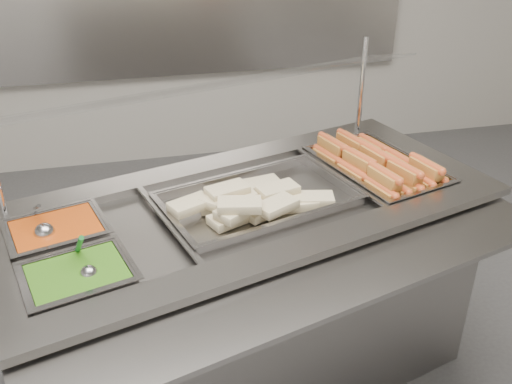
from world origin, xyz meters
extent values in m
cube|color=gray|center=(0.01, 0.39, 0.38)|extent=(1.71, 1.08, 0.77)
cube|color=gray|center=(0.10, 0.09, 0.78)|extent=(1.62, 0.57, 0.03)
cube|color=gray|center=(-0.08, 0.69, 0.78)|extent=(1.62, 0.57, 0.03)
cube|color=gray|center=(0.75, 0.60, 0.78)|extent=(0.25, 0.51, 0.03)
cube|color=black|center=(0.01, 0.39, 0.68)|extent=(1.51, 0.88, 0.02)
cube|color=gray|center=(0.37, 0.49, 0.79)|extent=(0.16, 0.49, 0.01)
cube|color=gray|center=(-0.24, 0.32, 0.79)|extent=(0.16, 0.49, 0.01)
cube|color=gray|center=(0.14, -0.05, 0.75)|extent=(1.58, 0.65, 0.02)
cylinder|color=gray|center=(-0.57, -0.14, 0.72)|extent=(0.08, 0.23, 0.02)
cylinder|color=gray|center=(0.78, 0.25, 0.72)|extent=(0.08, 0.23, 0.02)
cylinder|color=silver|center=(0.59, 0.86, 0.99)|extent=(0.02, 0.02, 0.39)
cube|color=silver|center=(-0.04, 0.56, 1.13)|extent=(1.47, 0.65, 0.08)
cube|color=#AA3309|center=(-0.57, 0.35, 0.76)|extent=(0.29, 0.25, 0.08)
cube|color=#236A10|center=(-0.50, 0.11, 0.76)|extent=(0.29, 0.25, 0.08)
cube|color=#A86D23|center=(0.48, 0.36, 0.78)|extent=(0.08, 0.14, 0.05)
cylinder|color=#DC5127|center=(0.48, 0.36, 0.79)|extent=(0.07, 0.15, 0.03)
cube|color=#A86D23|center=(0.43, 0.51, 0.77)|extent=(0.08, 0.14, 0.05)
cylinder|color=#DC5127|center=(0.43, 0.51, 0.79)|extent=(0.07, 0.15, 0.03)
cube|color=#A86D23|center=(0.39, 0.66, 0.77)|extent=(0.08, 0.14, 0.05)
cylinder|color=#DC5127|center=(0.39, 0.66, 0.79)|extent=(0.07, 0.15, 0.03)
cube|color=#A86D23|center=(0.53, 0.38, 0.77)|extent=(0.08, 0.14, 0.05)
cylinder|color=#DC5127|center=(0.53, 0.38, 0.79)|extent=(0.07, 0.15, 0.03)
cube|color=#A86D23|center=(0.49, 0.53, 0.78)|extent=(0.08, 0.14, 0.05)
cylinder|color=#DC5127|center=(0.49, 0.53, 0.79)|extent=(0.07, 0.15, 0.03)
cube|color=#A86D23|center=(0.44, 0.68, 0.77)|extent=(0.08, 0.14, 0.05)
cylinder|color=#DC5127|center=(0.44, 0.68, 0.79)|extent=(0.06, 0.15, 0.03)
cube|color=#A86D23|center=(0.58, 0.39, 0.77)|extent=(0.08, 0.14, 0.05)
cylinder|color=#DC5127|center=(0.58, 0.39, 0.79)|extent=(0.07, 0.15, 0.03)
cube|color=#A86D23|center=(0.54, 0.54, 0.77)|extent=(0.08, 0.14, 0.05)
cylinder|color=#DC5127|center=(0.54, 0.54, 0.79)|extent=(0.07, 0.15, 0.03)
cube|color=#A86D23|center=(0.50, 0.69, 0.77)|extent=(0.08, 0.14, 0.05)
cylinder|color=#DC5127|center=(0.50, 0.69, 0.79)|extent=(0.06, 0.15, 0.03)
cube|color=#A86D23|center=(0.63, 0.41, 0.77)|extent=(0.08, 0.14, 0.05)
cylinder|color=#DC5127|center=(0.63, 0.41, 0.79)|extent=(0.06, 0.15, 0.03)
cube|color=#A86D23|center=(0.59, 0.56, 0.78)|extent=(0.08, 0.14, 0.05)
cylinder|color=#DC5127|center=(0.59, 0.56, 0.79)|extent=(0.07, 0.15, 0.03)
cube|color=#A86D23|center=(0.55, 0.71, 0.78)|extent=(0.08, 0.14, 0.05)
cylinder|color=#DC5127|center=(0.55, 0.71, 0.79)|extent=(0.06, 0.15, 0.03)
cube|color=#A86D23|center=(0.69, 0.43, 0.78)|extent=(0.08, 0.14, 0.05)
cylinder|color=#DC5127|center=(0.69, 0.43, 0.79)|extent=(0.07, 0.15, 0.03)
cube|color=#A86D23|center=(0.64, 0.57, 0.77)|extent=(0.08, 0.14, 0.05)
cylinder|color=#DC5127|center=(0.64, 0.57, 0.79)|extent=(0.06, 0.15, 0.03)
cube|color=#A86D23|center=(0.60, 0.72, 0.77)|extent=(0.08, 0.14, 0.05)
cylinder|color=#DC5127|center=(0.60, 0.72, 0.79)|extent=(0.06, 0.15, 0.03)
cube|color=#A86D23|center=(0.49, 0.38, 0.82)|extent=(0.08, 0.14, 0.05)
cylinder|color=#DC5127|center=(0.49, 0.38, 0.84)|extent=(0.06, 0.15, 0.03)
cube|color=#A86D23|center=(0.46, 0.52, 0.82)|extent=(0.09, 0.14, 0.05)
cylinder|color=#DC5127|center=(0.46, 0.52, 0.84)|extent=(0.07, 0.15, 0.03)
cube|color=#A86D23|center=(0.41, 0.67, 0.82)|extent=(0.08, 0.14, 0.05)
cylinder|color=#DC5127|center=(0.41, 0.67, 0.84)|extent=(0.07, 0.15, 0.03)
cube|color=#A86D23|center=(0.58, 0.40, 0.82)|extent=(0.08, 0.14, 0.05)
cylinder|color=#DC5127|center=(0.58, 0.40, 0.84)|extent=(0.07, 0.15, 0.03)
cube|color=#A86D23|center=(0.53, 0.55, 0.82)|extent=(0.08, 0.14, 0.05)
cylinder|color=#DC5127|center=(0.53, 0.55, 0.84)|extent=(0.06, 0.15, 0.03)
cube|color=#A86D23|center=(0.49, 0.68, 0.82)|extent=(0.08, 0.14, 0.05)
cylinder|color=#DC5127|center=(0.49, 0.68, 0.84)|extent=(0.07, 0.15, 0.03)
cube|color=#A86D23|center=(0.66, 0.42, 0.82)|extent=(0.08, 0.14, 0.05)
cylinder|color=#DC5127|center=(0.66, 0.42, 0.84)|extent=(0.06, 0.15, 0.03)
cube|color=#C7B186|center=(0.06, 0.32, 0.79)|extent=(0.15, 0.13, 0.03)
cube|color=#C7B186|center=(0.23, 0.35, 0.79)|extent=(0.14, 0.10, 0.03)
cube|color=#C7B186|center=(-0.05, 0.30, 0.78)|extent=(0.15, 0.12, 0.03)
cube|color=#C7B186|center=(-0.07, 0.38, 0.79)|extent=(0.14, 0.09, 0.03)
cube|color=#C7B186|center=(0.04, 0.39, 0.78)|extent=(0.14, 0.09, 0.03)
cube|color=#C7B186|center=(0.00, 0.48, 0.78)|extent=(0.15, 0.12, 0.03)
cube|color=#C7B186|center=(0.17, 0.35, 0.78)|extent=(0.13, 0.08, 0.03)
cube|color=#C7B186|center=(0.09, 0.49, 0.79)|extent=(0.14, 0.10, 0.03)
cube|color=#C7B186|center=(-0.02, 0.39, 0.81)|extent=(0.14, 0.10, 0.03)
cube|color=#C7B186|center=(0.10, 0.30, 0.81)|extent=(0.15, 0.13, 0.03)
cube|color=#C7B186|center=(-0.07, 0.39, 0.81)|extent=(0.15, 0.14, 0.03)
cube|color=#C7B186|center=(-0.17, 0.36, 0.81)|extent=(0.15, 0.12, 0.03)
cube|color=#C7B186|center=(0.12, 0.40, 0.81)|extent=(0.15, 0.11, 0.03)
cube|color=#C7B186|center=(-0.03, 0.29, 0.81)|extent=(0.15, 0.14, 0.03)
cube|color=#C7B186|center=(-0.03, 0.28, 0.84)|extent=(0.14, 0.10, 0.03)
cube|color=#C7B186|center=(-0.04, 0.39, 0.83)|extent=(0.15, 0.11, 0.03)
sphere|color=#A7A8AC|center=(-0.60, 0.33, 0.79)|extent=(0.06, 0.06, 0.06)
cylinder|color=#A7A8AC|center=(-0.62, 0.39, 0.85)|extent=(0.05, 0.14, 0.09)
sphere|color=#A7A8AC|center=(-0.47, 0.10, 0.79)|extent=(0.05, 0.05, 0.05)
cylinder|color=#147028|center=(-0.49, 0.17, 0.84)|extent=(0.04, 0.11, 0.11)
camera|label=1|loc=(-0.32, -1.18, 1.69)|focal=40.00mm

